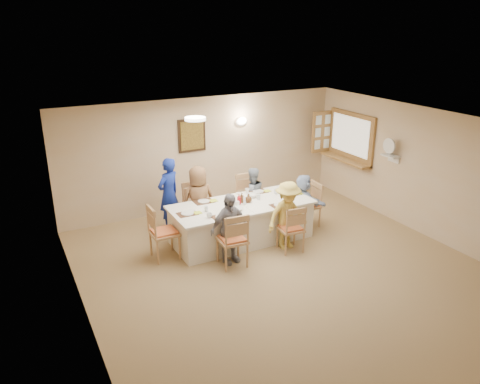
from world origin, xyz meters
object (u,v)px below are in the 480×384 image
chair_back_right (249,198)px  chair_front_left (232,239)px  diner_back_left (199,200)px  chair_back_left (197,208)px  caregiver (169,194)px  diner_front_left (229,229)px  serving_hatch (351,137)px  condiment_ketchup (239,199)px  desk_fan (390,149)px  diner_front_right (287,216)px  dining_table (242,222)px  diner_right_end (303,201)px  chair_front_right (291,228)px  chair_left_end (164,232)px  chair_right_end (308,204)px  diner_back_right (252,195)px

chair_back_right → chair_front_left: bearing=-123.4°
diner_back_left → chair_front_left: bearing=92.1°
chair_back_left → chair_back_right: (1.20, 0.00, -0.01)m
caregiver → diner_front_left: bearing=76.7°
serving_hatch → chair_front_left: size_ratio=1.49×
chair_front_left → condiment_ketchup: chair_front_left is taller
desk_fan → diner_front_right: size_ratio=0.23×
dining_table → caregiver: (-1.05, 1.15, 0.37)m
diner_right_end → condiment_ketchup: diner_right_end is taller
desk_fan → chair_front_right: bearing=-172.8°
condiment_ketchup → chair_front_left: bearing=-124.2°
chair_front_right → caregiver: caregiver is taller
chair_front_left → chair_left_end: chair_left_end is taller
serving_hatch → diner_right_end: 2.29m
chair_back_right → chair_front_right: 1.60m
serving_hatch → chair_back_left: size_ratio=1.49×
desk_fan → chair_right_end: (-1.65, 0.47, -1.09)m
chair_back_right → diner_front_left: (-1.20, -1.48, 0.14)m
diner_back_left → diner_right_end: bearing=163.5°
desk_fan → diner_back_right: desk_fan is taller
serving_hatch → chair_back_right: bearing=-178.3°
chair_right_end → diner_front_left: 2.26m
serving_hatch → chair_back_right: size_ratio=1.51×
diner_back_left → diner_right_end: size_ratio=1.24×
desk_fan → diner_back_left: desk_fan is taller
diner_back_right → diner_front_left: size_ratio=0.93×
chair_front_right → diner_right_end: (0.82, 0.80, 0.11)m
diner_back_left → chair_right_end: bearing=164.5°
chair_front_left → caregiver: caregiver is taller
chair_back_right → diner_front_left: diner_front_left is taller
chair_right_end → condiment_ketchup: 1.66m
desk_fan → dining_table: (-3.20, 0.47, -1.17)m
desk_fan → diner_front_right: bearing=-175.4°
chair_front_right → diner_right_end: diner_right_end is taller
desk_fan → caregiver: 4.62m
chair_back_right → condiment_ketchup: chair_back_right is taller
diner_back_right → diner_front_right: bearing=95.4°
dining_table → chair_front_left: (-0.60, -0.80, 0.12)m
chair_front_left → diner_back_right: diner_back_right is taller
serving_hatch → diner_back_right: 2.87m
serving_hatch → diner_back_left: serving_hatch is taller
chair_back_left → diner_front_left: 1.49m
diner_back_right → condiment_ketchup: 0.99m
desk_fan → condiment_ketchup: desk_fan is taller
dining_table → diner_front_left: diner_front_left is taller
diner_back_right → dining_table: bearing=54.0°
diner_back_right → chair_left_end: bearing=23.0°
chair_back_left → condiment_ketchup: chair_back_left is taller
chair_back_left → diner_back_left: (-0.00, -0.12, 0.19)m
desk_fan → chair_front_left: (-3.80, -0.33, -1.05)m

